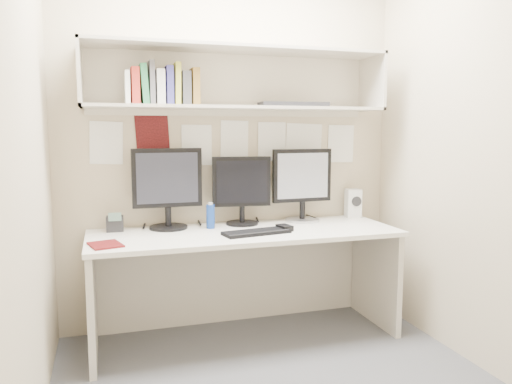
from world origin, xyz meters
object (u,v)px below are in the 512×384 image
object	(u,v)px
desk	(245,284)
keyboard	(256,232)
monitor_left	(167,186)
maroon_notebook	(105,245)
monitor_center	(242,188)
speaker	(353,203)
monitor_right	(302,183)
desk_phone	(115,223)

from	to	relation	value
desk	keyboard	world-z (taller)	keyboard
monitor_left	maroon_notebook	distance (m)	0.63
monitor_left	monitor_center	size ratio (longest dim) A/B	1.13
speaker	monitor_left	bearing A→B (deg)	-169.43
monitor_left	monitor_right	distance (m)	0.96
monitor_center	monitor_left	bearing A→B (deg)	-173.43
monitor_center	monitor_right	world-z (taller)	monitor_right
monitor_center	monitor_right	xyz separation A→B (m)	(0.45, -0.00, 0.02)
monitor_right	maroon_notebook	world-z (taller)	monitor_right
desk	keyboard	distance (m)	0.40
monitor_left	monitor_center	bearing A→B (deg)	-0.45
desk	monitor_right	distance (m)	0.84
desk	monitor_right	world-z (taller)	monitor_right
speaker	monitor_right	bearing A→B (deg)	-166.54
monitor_right	monitor_center	bearing A→B (deg)	177.67
desk	desk_phone	bearing A→B (deg)	164.46
desk	speaker	size ratio (longest dim) A/B	9.44
monitor_left	maroon_notebook	world-z (taller)	monitor_left
desk	maroon_notebook	xyz separation A→B (m)	(-0.88, -0.18, 0.37)
monitor_left	keyboard	size ratio (longest dim) A/B	1.24
desk	monitor_center	world-z (taller)	monitor_center
desk	monitor_left	world-z (taller)	monitor_left
monitor_left	monitor_center	world-z (taller)	monitor_left
monitor_left	speaker	size ratio (longest dim) A/B	2.52
keyboard	speaker	size ratio (longest dim) A/B	2.03
monitor_left	monitor_right	xyz separation A→B (m)	(0.96, 0.00, -0.01)
monitor_center	keyboard	size ratio (longest dim) A/B	1.10
desk	desk_phone	size ratio (longest dim) A/B	15.45
monitor_center	keyboard	bearing A→B (deg)	-83.13
maroon_notebook	desk_phone	bearing A→B (deg)	66.32
desk_phone	keyboard	bearing A→B (deg)	-19.43
monitor_left	speaker	world-z (taller)	monitor_left
desk	keyboard	size ratio (longest dim) A/B	4.66
keyboard	desk_phone	bearing A→B (deg)	147.92
desk	maroon_notebook	bearing A→B (deg)	-168.42
desk	desk_phone	world-z (taller)	desk_phone
monitor_center	maroon_notebook	distance (m)	1.03
monitor_right	speaker	bearing A→B (deg)	1.86
monitor_right	desk	bearing A→B (deg)	-158.13
maroon_notebook	desk_phone	size ratio (longest dim) A/B	1.56
monitor_right	maroon_notebook	bearing A→B (deg)	-166.03
monitor_right	speaker	xyz separation A→B (m)	(0.43, 0.03, -0.17)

